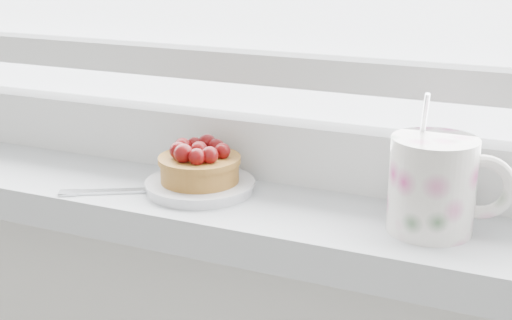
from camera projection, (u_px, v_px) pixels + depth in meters
The scene contains 4 objects.
saucer at pixel (200, 186), 0.80m from camera, with size 0.12×0.12×0.01m, color silver.
raspberry_tart at pixel (199, 163), 0.80m from camera, with size 0.09×0.09×0.05m.
floral_mug at pixel (436, 183), 0.68m from camera, with size 0.13×0.10×0.14m.
fork at pixel (148, 190), 0.80m from camera, with size 0.18×0.11×0.00m.
Camera 1 is at (0.28, 1.22, 1.22)m, focal length 50.00 mm.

